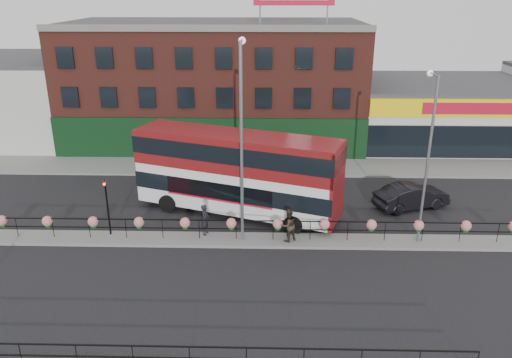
{
  "coord_description": "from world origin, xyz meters",
  "views": [
    {
      "loc": [
        0.69,
        -24.11,
        12.88
      ],
      "look_at": [
        0.0,
        3.0,
        2.5
      ],
      "focal_mm": 35.0,
      "sensor_mm": 36.0,
      "label": 1
    }
  ],
  "objects_px": {
    "car": "(412,196)",
    "pedestrian_a": "(205,220)",
    "pedestrian_b": "(288,225)",
    "lamp_column_east": "(428,146)",
    "double_decker_bus": "(237,166)",
    "lamp_column_west": "(242,127)"
  },
  "relations": [
    {
      "from": "car",
      "to": "lamp_column_west",
      "type": "relative_size",
      "value": 0.48
    },
    {
      "from": "car",
      "to": "lamp_column_west",
      "type": "xyz_separation_m",
      "value": [
        -10.32,
        -4.49,
        5.59
      ]
    },
    {
      "from": "lamp_column_east",
      "to": "car",
      "type": "bearing_deg",
      "value": 79.08
    },
    {
      "from": "lamp_column_west",
      "to": "pedestrian_a",
      "type": "bearing_deg",
      "value": 171.93
    },
    {
      "from": "pedestrian_b",
      "to": "lamp_column_east",
      "type": "xyz_separation_m",
      "value": [
        6.98,
        0.37,
        4.35
      ]
    },
    {
      "from": "lamp_column_east",
      "to": "pedestrian_a",
      "type": "bearing_deg",
      "value": 178.39
    },
    {
      "from": "car",
      "to": "lamp_column_east",
      "type": "xyz_separation_m",
      "value": [
        -0.87,
        -4.52,
        4.66
      ]
    },
    {
      "from": "car",
      "to": "pedestrian_a",
      "type": "xyz_separation_m",
      "value": [
        -12.39,
        -4.2,
        0.25
      ]
    },
    {
      "from": "double_decker_bus",
      "to": "pedestrian_a",
      "type": "distance_m",
      "value": 4.03
    },
    {
      "from": "pedestrian_a",
      "to": "pedestrian_b",
      "type": "bearing_deg",
      "value": -89.64
    },
    {
      "from": "car",
      "to": "lamp_column_east",
      "type": "relative_size",
      "value": 0.56
    },
    {
      "from": "pedestrian_a",
      "to": "lamp_column_east",
      "type": "height_order",
      "value": "lamp_column_east"
    },
    {
      "from": "pedestrian_a",
      "to": "lamp_column_east",
      "type": "bearing_deg",
      "value": -82.61
    },
    {
      "from": "pedestrian_b",
      "to": "double_decker_bus",
      "type": "bearing_deg",
      "value": -86.07
    },
    {
      "from": "double_decker_bus",
      "to": "lamp_column_west",
      "type": "xyz_separation_m",
      "value": [
        0.47,
        -3.37,
        3.28
      ]
    },
    {
      "from": "car",
      "to": "pedestrian_b",
      "type": "xyz_separation_m",
      "value": [
        -7.85,
        -4.89,
        0.3
      ]
    },
    {
      "from": "pedestrian_a",
      "to": "pedestrian_b",
      "type": "xyz_separation_m",
      "value": [
        4.54,
        -0.69,
        0.05
      ]
    },
    {
      "from": "double_decker_bus",
      "to": "car",
      "type": "xyz_separation_m",
      "value": [
        10.79,
        1.12,
        -2.3
      ]
    },
    {
      "from": "car",
      "to": "pedestrian_b",
      "type": "distance_m",
      "value": 9.25
    },
    {
      "from": "pedestrian_b",
      "to": "lamp_column_east",
      "type": "distance_m",
      "value": 8.23
    },
    {
      "from": "pedestrian_a",
      "to": "lamp_column_east",
      "type": "xyz_separation_m",
      "value": [
        11.52,
        -0.32,
        4.41
      ]
    },
    {
      "from": "pedestrian_b",
      "to": "lamp_column_east",
      "type": "height_order",
      "value": "lamp_column_east"
    }
  ]
}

